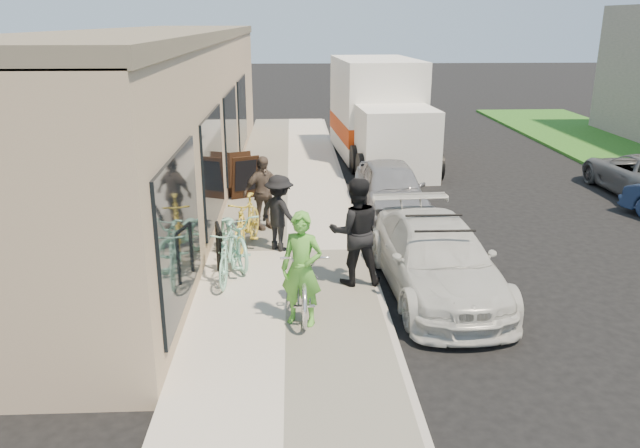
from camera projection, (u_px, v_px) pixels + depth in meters
name	position (u px, v px, depth m)	size (l,w,h in m)	color
ground	(417.00, 327.00, 9.52)	(120.00, 120.00, 0.00)	black
sidewalk	(287.00, 254.00, 12.26)	(3.00, 34.00, 0.15)	#B8B2A6
curb	(365.00, 253.00, 12.33)	(0.12, 34.00, 0.13)	#A29B94
storefront	(162.00, 114.00, 16.21)	(3.60, 20.00, 4.22)	tan
bike_rack	(219.00, 247.00, 10.79)	(0.19, 0.66, 0.95)	black
sandwich_board	(243.00, 176.00, 15.69)	(0.89, 0.90, 1.11)	black
sedan_white	(436.00, 258.00, 10.54)	(1.95, 4.36, 1.28)	silver
sedan_silver	(390.00, 188.00, 14.92)	(1.48, 3.69, 1.26)	#959499
moving_truck	(379.00, 116.00, 20.50)	(2.88, 6.74, 3.24)	white
tandem_bike	(304.00, 276.00, 9.65)	(0.71, 2.04, 1.07)	silver
woman_rider	(302.00, 269.00, 9.06)	(0.63, 0.41, 1.72)	#55AA38
man_standing	(355.00, 232.00, 10.47)	(0.90, 0.70, 1.85)	black
cruiser_bike_a	(229.00, 253.00, 10.75)	(0.46, 1.62, 0.97)	#93DCC2
cruiser_bike_b	(234.00, 235.00, 11.57)	(0.67, 1.92, 1.01)	#93DCC2
cruiser_bike_c	(247.00, 223.00, 12.19)	(0.50, 1.75, 1.05)	gold
bystander_a	(280.00, 213.00, 12.07)	(0.97, 0.56, 1.50)	black
bystander_b	(263.00, 193.00, 13.32)	(0.93, 0.39, 1.59)	brown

